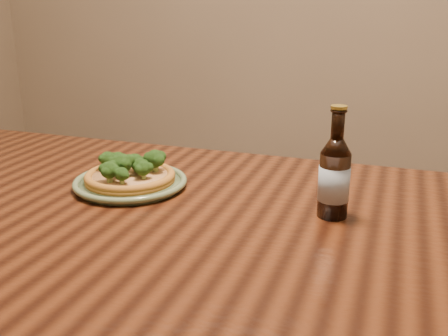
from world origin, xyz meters
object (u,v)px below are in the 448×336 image
(plate, at_px, (130,182))
(pizza, at_px, (130,174))
(table, at_px, (106,247))
(beer_bottle, at_px, (334,177))

(plate, distance_m, pizza, 0.02)
(table, bearing_deg, beer_bottle, 12.24)
(table, xyz_separation_m, beer_bottle, (0.44, 0.10, 0.17))
(beer_bottle, bearing_deg, table, -162.71)
(beer_bottle, bearing_deg, plate, -177.26)
(table, distance_m, beer_bottle, 0.49)
(plate, xyz_separation_m, beer_bottle, (0.44, -0.02, 0.07))
(table, relative_size, plate, 6.42)
(table, relative_size, beer_bottle, 7.49)
(table, height_order, pizza, pizza)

